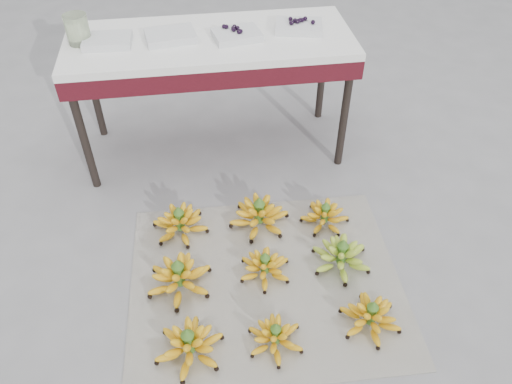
{
  "coord_description": "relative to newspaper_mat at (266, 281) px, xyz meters",
  "views": [
    {
      "loc": [
        -0.18,
        -1.47,
        1.89
      ],
      "look_at": [
        0.07,
        0.27,
        0.28
      ],
      "focal_mm": 35.0,
      "sensor_mm": 36.0,
      "label": 1
    }
  ],
  "objects": [
    {
      "name": "tray_right",
      "position": [
        0.0,
        1.03,
        0.74
      ],
      "size": [
        0.27,
        0.21,
        0.06
      ],
      "color": "silver",
      "rests_on": "vendor_table"
    },
    {
      "name": "tray_left",
      "position": [
        -0.34,
        1.06,
        0.74
      ],
      "size": [
        0.28,
        0.22,
        0.04
      ],
      "color": "silver",
      "rests_on": "vendor_table"
    },
    {
      "name": "bunch_mid_center",
      "position": [
        0.0,
        0.04,
        0.05
      ],
      "size": [
        0.28,
        0.28,
        0.15
      ],
      "rotation": [
        0.0,
        0.0,
        -0.13
      ],
      "color": "gold",
      "rests_on": "newspaper_mat"
    },
    {
      "name": "bunch_back_center",
      "position": [
        0.03,
        0.37,
        0.07
      ],
      "size": [
        0.4,
        0.4,
        0.19
      ],
      "rotation": [
        0.0,
        0.0,
        -0.39
      ],
      "color": "gold",
      "rests_on": "newspaper_mat"
    },
    {
      "name": "tray_far_right",
      "position": [
        0.34,
        1.08,
        0.74
      ],
      "size": [
        0.28,
        0.22,
        0.06
      ],
      "color": "silver",
      "rests_on": "vendor_table"
    },
    {
      "name": "bunch_front_right",
      "position": [
        0.41,
        -0.29,
        0.06
      ],
      "size": [
        0.34,
        0.34,
        0.16
      ],
      "rotation": [
        0.0,
        0.0,
        0.35
      ],
      "color": "gold",
      "rests_on": "newspaper_mat"
    },
    {
      "name": "bunch_mid_right",
      "position": [
        0.37,
        0.05,
        0.06
      ],
      "size": [
        0.31,
        0.31,
        0.17
      ],
      "rotation": [
        0.0,
        0.0,
        0.11
      ],
      "color": "olive",
      "rests_on": "newspaper_mat"
    },
    {
      "name": "newspaper_mat",
      "position": [
        0.0,
        0.0,
        0.0
      ],
      "size": [
        1.28,
        1.09,
        0.01
      ],
      "primitive_type": "cube",
      "rotation": [
        0.0,
        0.0,
        -0.03
      ],
      "color": "silver",
      "rests_on": "ground"
    },
    {
      "name": "bunch_front_left",
      "position": [
        -0.37,
        -0.32,
        0.06
      ],
      "size": [
        0.3,
        0.3,
        0.17
      ],
      "rotation": [
        0.0,
        0.0,
        0.07
      ],
      "color": "gold",
      "rests_on": "newspaper_mat"
    },
    {
      "name": "vendor_table",
      "position": [
        -0.14,
        1.06,
        0.64
      ],
      "size": [
        1.51,
        0.6,
        0.72
      ],
      "color": "black",
      "rests_on": "ground"
    },
    {
      "name": "bunch_mid_left",
      "position": [
        -0.39,
        0.03,
        0.07
      ],
      "size": [
        0.34,
        0.34,
        0.19
      ],
      "rotation": [
        0.0,
        0.0,
        -0.13
      ],
      "color": "gold",
      "rests_on": "newspaper_mat"
    },
    {
      "name": "bunch_back_right",
      "position": [
        0.36,
        0.33,
        0.05
      ],
      "size": [
        0.32,
        0.32,
        0.15
      ],
      "rotation": [
        0.0,
        0.0,
        -0.37
      ],
      "color": "gold",
      "rests_on": "newspaper_mat"
    },
    {
      "name": "tray_far_left",
      "position": [
        -0.65,
        1.05,
        0.74
      ],
      "size": [
        0.25,
        0.18,
        0.04
      ],
      "color": "silver",
      "rests_on": "vendor_table"
    },
    {
      "name": "glass_jar",
      "position": [
        -0.79,
        1.09,
        0.8
      ],
      "size": [
        0.15,
        0.15,
        0.15
      ],
      "primitive_type": "cylinder",
      "rotation": [
        0.0,
        0.0,
        -0.26
      ],
      "color": "beige",
      "rests_on": "vendor_table"
    },
    {
      "name": "ground",
      "position": [
        -0.07,
        0.06,
        -0.0
      ],
      "size": [
        60.0,
        60.0,
        0.0
      ],
      "primitive_type": "plane",
      "color": "slate",
      "rests_on": "ground"
    },
    {
      "name": "bunch_back_left",
      "position": [
        -0.38,
        0.38,
        0.06
      ],
      "size": [
        0.37,
        0.37,
        0.17
      ],
      "rotation": [
        0.0,
        0.0,
        -0.43
      ],
      "color": "gold",
      "rests_on": "newspaper_mat"
    },
    {
      "name": "bunch_front_center",
      "position": [
        -0.01,
        -0.33,
        0.05
      ],
      "size": [
        0.25,
        0.25,
        0.15
      ],
      "rotation": [
        0.0,
        0.0,
        -0.03
      ],
      "color": "gold",
      "rests_on": "newspaper_mat"
    }
  ]
}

